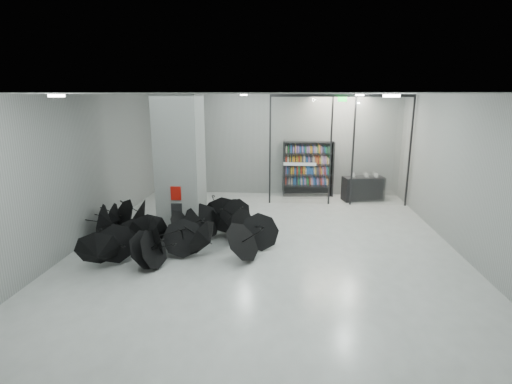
# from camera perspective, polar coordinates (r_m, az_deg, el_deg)

# --- Properties ---
(room) EXTENTS (14.00, 14.02, 4.01)m
(room) POSITION_cam_1_polar(r_m,az_deg,el_deg) (9.04, 1.15, 6.58)
(room) COLOR #949794
(room) RESTS_ON ground
(column) EXTENTS (1.20, 1.20, 4.00)m
(column) POSITION_cam_1_polar(r_m,az_deg,el_deg) (11.54, -10.78, 3.70)
(column) COLOR slate
(column) RESTS_ON ground
(fire_cabinet) EXTENTS (0.28, 0.04, 0.38)m
(fire_cabinet) POSITION_cam_1_polar(r_m,az_deg,el_deg) (11.09, -11.46, -0.18)
(fire_cabinet) COLOR #A50A07
(fire_cabinet) RESTS_ON column
(info_panel) EXTENTS (0.30, 0.03, 0.42)m
(info_panel) POSITION_cam_1_polar(r_m,az_deg,el_deg) (11.22, -11.34, -2.66)
(info_panel) COLOR black
(info_panel) RESTS_ON column
(exit_sign) EXTENTS (0.30, 0.06, 0.15)m
(exit_sign) POSITION_cam_1_polar(r_m,az_deg,el_deg) (14.38, 12.33, 12.89)
(exit_sign) COLOR #0CE533
(exit_sign) RESTS_ON room
(glass_partition) EXTENTS (5.06, 0.08, 4.00)m
(glass_partition) POSITION_cam_1_polar(r_m,az_deg,el_deg) (14.68, 11.86, 6.51)
(glass_partition) COLOR silver
(glass_partition) RESTS_ON ground
(bookshelf) EXTENTS (2.01, 0.59, 2.18)m
(bookshelf) POSITION_cam_1_polar(r_m,az_deg,el_deg) (15.99, 7.49, 3.31)
(bookshelf) COLOR black
(bookshelf) RESTS_ON ground
(shop_counter) EXTENTS (1.63, 0.94, 0.92)m
(shop_counter) POSITION_cam_1_polar(r_m,az_deg,el_deg) (15.80, 15.12, 0.48)
(shop_counter) COLOR black
(shop_counter) RESTS_ON ground
(umbrella_cluster) EXTENTS (5.45, 4.76, 1.30)m
(umbrella_cluster) POSITION_cam_1_polar(r_m,az_deg,el_deg) (10.93, -11.17, -6.01)
(umbrella_cluster) COLOR black
(umbrella_cluster) RESTS_ON ground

